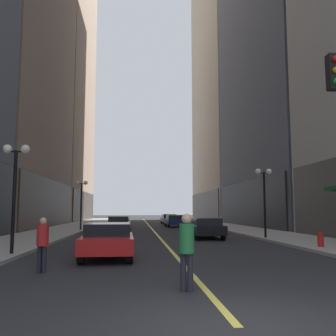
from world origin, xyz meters
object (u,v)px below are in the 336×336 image
Objects in this scene: street_lamp_left_near at (15,174)px; street_lamp_right_mid at (264,187)px; pedestrian_in_red_jacket at (43,241)px; pedestrian_in_green_parka at (187,246)px; car_black at (206,227)px; street_lamp_left_far at (81,194)px; car_yellow at (119,223)px; car_grey at (169,219)px; fire_hydrant_right at (321,241)px; car_navy at (174,220)px; car_red at (108,239)px.

street_lamp_right_mid is at bearing 30.54° from street_lamp_left_near.
pedestrian_in_red_jacket is 4.82m from pedestrian_in_green_parka.
car_black is 1.04× the size of street_lamp_left_far.
street_lamp_left_near is (-3.39, -17.02, 2.54)m from car_yellow.
fire_hydrant_right is (4.13, -32.70, -0.32)m from car_grey.
pedestrian_in_red_jacket is 4.89m from street_lamp_left_near.
car_grey is (0.19, 8.71, 0.00)m from car_navy.
fire_hydrant_right is (13.30, 1.59, -2.86)m from street_lamp_left_near.
pedestrian_in_green_parka is 11.03m from fire_hydrant_right.
car_yellow is 0.87× the size of car_grey.
street_lamp_left_far is (-9.34, 9.15, 2.54)m from car_black.
pedestrian_in_green_parka is (2.55, -23.63, 0.30)m from car_yellow.
car_navy is at bearing 91.23° from car_black.
car_navy is (5.59, 8.56, -0.00)m from car_yellow.
car_red is 4.56m from street_lamp_left_near.
pedestrian_in_green_parka reaches higher than car_navy.
car_grey is 1.08× the size of street_lamp_left_near.
car_grey is 38.73m from pedestrian_in_red_jacket.
fire_hydrant_right is (11.24, 5.36, -0.53)m from pedestrian_in_red_jacket.
car_navy is (-0.35, 16.48, -0.00)m from car_black.
street_lamp_left_far is at bearing 90.00° from street_lamp_left_near.
street_lamp_right_mid is at bearing -82.28° from car_grey.
car_grey reaches higher than fire_hydrant_right.
car_red is 2.40× the size of pedestrian_in_green_parka.
fire_hydrant_right is at bearing -57.29° from car_yellow.
pedestrian_in_red_jacket is at bearing -133.50° from street_lamp_right_mid.
street_lamp_left_far is at bearing -119.76° from car_grey.
car_black is 5.73× the size of fire_hydrant_right.
pedestrian_in_green_parka is 2.17× the size of fire_hydrant_right.
fire_hydrant_right is at bearing 25.50° from pedestrian_in_red_jacket.
pedestrian_in_green_parka is (2.21, -5.98, 0.30)m from car_red.
car_black is at bearing 60.49° from pedestrian_in_red_jacket.
street_lamp_left_near is at bearing -135.75° from car_black.
street_lamp_right_mid reaches higher than car_navy.
street_lamp_left_far is (-8.99, -7.33, 2.54)m from car_navy.
car_red is 0.97× the size of car_navy.
street_lamp_right_mid is at bearing 64.17° from pedestrian_in_green_parka.
car_black is at bearing 60.06° from car_red.
street_lamp_right_mid is (12.80, 7.55, 0.00)m from street_lamp_left_near.
car_navy is at bearing 56.85° from car_yellow.
car_yellow is 0.95× the size of street_lamp_left_near.
car_black is 1.04× the size of street_lamp_left_near.
pedestrian_in_red_jacket is 12.47m from fire_hydrant_right.
street_lamp_right_mid is at bearing -78.06° from car_navy.
car_navy is 11.87m from street_lamp_left_far.
pedestrian_in_red_jacket is at bearing -100.59° from car_grey.
street_lamp_left_near is 1.00× the size of street_lamp_left_far.
pedestrian_in_green_parka is at bearing -102.19° from car_black.
pedestrian_in_green_parka reaches higher than car_yellow.
street_lamp_left_far reaches higher than car_navy.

